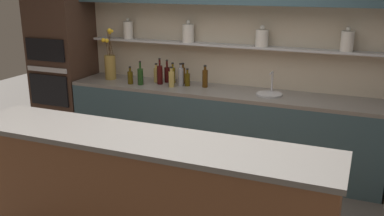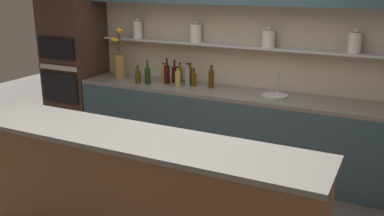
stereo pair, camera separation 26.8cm
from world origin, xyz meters
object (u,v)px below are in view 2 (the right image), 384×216
Objects in this scene: flower_vase at (119,63)px; bottle_spirit_6 at (190,75)px; bottle_oil_0 at (180,75)px; bottle_spirit_3 at (164,74)px; bottle_spirit_7 at (187,76)px; bottle_wine_8 at (148,75)px; bottle_spirit_9 at (178,78)px; bottle_oil_4 at (194,79)px; oven_tower at (75,65)px; bottle_wine_5 at (167,74)px; bottle_wine_1 at (175,74)px; sink_fixture at (275,94)px; bottle_spirit_10 at (211,78)px; bottle_oil_2 at (138,76)px.

bottle_spirit_6 is (0.95, 0.13, -0.08)m from flower_vase.
flower_vase is 0.84m from bottle_oil_0.
bottle_spirit_7 is (0.36, -0.06, 0.02)m from bottle_spirit_3.
bottle_spirit_9 is at bearing 5.86° from bottle_wine_8.
bottle_oil_0 is 0.40m from bottle_wine_8.
bottle_spirit_3 is 0.98× the size of bottle_spirit_9.
flower_vase is 2.67× the size of bottle_spirit_9.
oven_tower is at bearing -178.46° from bottle_oil_4.
bottle_spirit_7 is (0.27, 0.01, -0.00)m from bottle_wine_5.
flower_vase reaches higher than bottle_wine_1.
bottle_spirit_7 reaches higher than bottle_oil_0.
bottle_spirit_3 is at bearing 6.34° from flower_vase.
bottle_spirit_7 reaches higher than bottle_spirit_6.
oven_tower is 7.16× the size of sink_fixture.
flower_vase reaches higher than bottle_spirit_3.
bottle_spirit_6 is 0.33m from bottle_spirit_10.
bottle_wine_5 is 1.31× the size of bottle_spirit_9.
bottle_wine_1 is at bearing 22.73° from bottle_spirit_3.
bottle_spirit_9 is (0.53, 0.05, 0.02)m from bottle_oil_2.
oven_tower reaches higher than bottle_wine_1.
bottle_spirit_10 is (1.27, 0.05, -0.08)m from flower_vase.
sink_fixture is at bearing -2.03° from bottle_oil_4.
flower_vase is at bearing -179.54° from bottle_spirit_7.
bottle_wine_5 is at bearing 31.61° from bottle_wine_8.
bottle_oil_0 is at bearing 28.10° from bottle_oil_2.
oven_tower is 3.17× the size of flower_vase.
bottle_oil_2 is at bearing -20.03° from flower_vase.
flower_vase reaches higher than bottle_oil_2.
bottle_wine_8 is (1.24, -0.11, -0.00)m from oven_tower.
bottle_spirit_3 is at bearing 59.78° from bottle_wine_8.
bottle_oil_2 is at bearing -141.01° from bottle_spirit_3.
bottle_spirit_3 is at bearing -168.98° from bottle_oil_0.
bottle_wine_1 is at bearing 172.88° from bottle_spirit_10.
bottle_wine_1 is 1.16× the size of bottle_spirit_9.
bottle_spirit_10 is at bearing 13.40° from bottle_wine_8.
bottle_spirit_3 is at bearing -157.27° from bottle_wine_1.
oven_tower reaches higher than bottle_oil_4.
oven_tower is at bearing -177.96° from bottle_spirit_10.
bottle_spirit_9 is (-0.15, -0.12, 0.02)m from bottle_oil_4.
flower_vase is 0.63m from bottle_spirit_3.
sink_fixture is at bearing 0.26° from oven_tower.
sink_fixture is (2.79, 0.01, -0.08)m from oven_tower.
sink_fixture is 1.32m from bottle_wine_1.
bottle_wine_8 is 0.79m from bottle_spirit_10.
bottle_wine_1 is 1.11× the size of bottle_spirit_6.
bottle_spirit_3 is (-1.44, 0.07, 0.07)m from sink_fixture.
oven_tower is 1.71m from bottle_spirit_7.
oven_tower reaches higher than bottle_spirit_10.
bottle_oil_0 is 0.87× the size of bottle_wine_8.
bottle_wine_1 reaches higher than bottle_oil_4.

